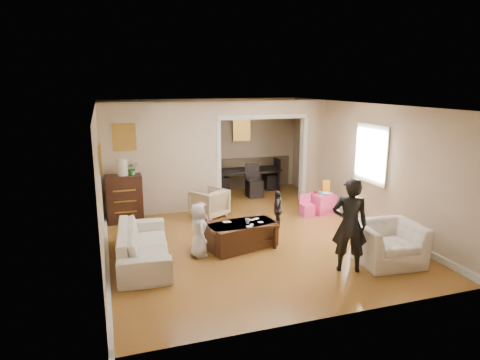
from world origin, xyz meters
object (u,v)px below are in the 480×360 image
object	(u,v)px
coffee_table	(242,235)
table_lamp	(123,167)
play_table	(323,203)
adult_person	(350,225)
child_kneel_a	(199,230)
child_kneel_b	(201,224)
armchair_back	(209,203)
armchair_front	(388,243)
coffee_cup	(248,221)
child_toddler	(278,210)
dresser	(125,199)
cyan_cup	(320,193)
sofa	(143,244)
dining_table	(247,180)

from	to	relation	value
coffee_table	table_lamp	bearing A→B (deg)	131.74
coffee_table	play_table	size ratio (longest dim) A/B	2.61
coffee_table	adult_person	bearing A→B (deg)	-47.92
adult_person	child_kneel_a	bearing A→B (deg)	-6.71
table_lamp	child_kneel_b	xyz separation A→B (m)	(1.28, -1.92, -0.80)
child_kneel_a	armchair_back	bearing A→B (deg)	-23.51
armchair_back	coffee_table	xyz separation A→B (m)	(0.12, -2.01, -0.09)
armchair_front	child_kneel_b	world-z (taller)	child_kneel_b
coffee_cup	adult_person	size ratio (longest dim) A/B	0.06
coffee_cup	child_toddler	size ratio (longest dim) A/B	0.12
play_table	child_kneel_b	world-z (taller)	child_kneel_b
dresser	child_kneel_b	xyz separation A→B (m)	(1.28, -1.92, -0.10)
coffee_table	child_kneel_b	world-z (taller)	child_kneel_b
armchair_back	child_kneel_b	xyz separation A→B (m)	(-0.58, -1.71, 0.11)
coffee_cup	table_lamp	bearing A→B (deg)	132.51
dresser	table_lamp	world-z (taller)	table_lamp
armchair_front	coffee_cup	world-z (taller)	armchair_front
play_table	child_toddler	distance (m)	1.61
adult_person	child_toddler	xyz separation A→B (m)	(-0.29, 2.24, -0.37)
armchair_back	child_kneel_a	size ratio (longest dim) A/B	0.74
cyan_cup	adult_person	xyz separation A→B (m)	(-1.05, -2.88, 0.28)
armchair_front	table_lamp	world-z (taller)	table_lamp
armchair_front	play_table	xyz separation A→B (m)	(0.35, 2.87, -0.11)
dresser	table_lamp	bearing A→B (deg)	0.00
armchair_back	table_lamp	size ratio (longest dim) A/B	1.98
armchair_front	child_kneel_a	size ratio (longest dim) A/B	1.10
dresser	adult_person	world-z (taller)	adult_person
cyan_cup	coffee_cup	bearing A→B (deg)	-147.95
coffee_cup	adult_person	world-z (taller)	adult_person
play_table	cyan_cup	size ratio (longest dim) A/B	6.04
armchair_front	table_lamp	bearing A→B (deg)	143.87
sofa	coffee_table	bearing A→B (deg)	-82.96
play_table	sofa	bearing A→B (deg)	-160.49
coffee_cup	armchair_back	bearing A→B (deg)	96.14
sofa	child_kneel_b	distance (m)	1.18
table_lamp	armchair_front	bearing A→B (deg)	-41.48
coffee_cup	dining_table	distance (m)	4.25
coffee_cup	child_toddler	distance (m)	1.25
adult_person	child_toddler	size ratio (longest dim) A/B	1.89
dresser	coffee_table	xyz separation A→B (m)	(1.98, -2.22, -0.29)
sofa	cyan_cup	distance (m)	4.46
sofa	coffee_table	size ratio (longest dim) A/B	1.68
armchair_front	coffee_table	world-z (taller)	armchair_front
play_table	child_kneel_b	xyz separation A→B (m)	(-3.20, -1.14, 0.20)
child_toddler	adult_person	bearing A→B (deg)	42.59
armchair_front	play_table	distance (m)	2.89
table_lamp	play_table	xyz separation A→B (m)	(4.48, -0.78, -1.00)
child_kneel_a	coffee_cup	bearing A→B (deg)	-88.87
dresser	sofa	bearing A→B (deg)	-85.62
child_kneel_b	play_table	bearing A→B (deg)	-105.28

